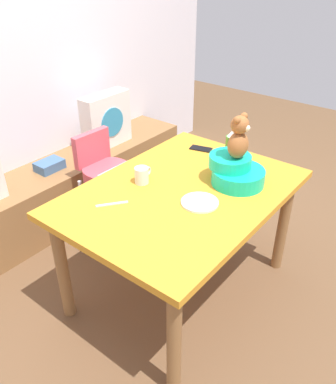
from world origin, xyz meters
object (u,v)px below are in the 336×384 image
at_px(highchair, 105,172).
at_px(ketchup_bottle, 231,146).
at_px(teddy_bear, 239,138).
at_px(cell_phone, 201,149).
at_px(coffee_mug, 142,175).
at_px(book_stack, 49,166).
at_px(dining_table, 182,205).
at_px(infant_seat_teal, 235,171).
at_px(dinner_plate_near, 200,202).
at_px(pillow_floral_right, 106,120).

distance_m(highchair, ketchup_bottle, 0.93).
height_order(teddy_bear, cell_phone, teddy_bear).
bearing_deg(highchair, coffee_mug, -112.22).
height_order(ketchup_bottle, coffee_mug, ketchup_bottle).
xyz_separation_m(book_stack, dining_table, (0.00, -1.24, 0.15)).
bearing_deg(infant_seat_teal, dinner_plate_near, 174.44).
distance_m(highchair, cell_phone, 0.71).
height_order(dining_table, highchair, highchair).
xyz_separation_m(book_stack, dinner_plate_near, (-0.05, -1.39, 0.25)).
distance_m(ketchup_bottle, coffee_mug, 0.63).
height_order(teddy_bear, dinner_plate_near, teddy_bear).
height_order(pillow_floral_right, infant_seat_teal, same).
distance_m(pillow_floral_right, book_stack, 0.62).
bearing_deg(infant_seat_teal, dining_table, 144.29).
bearing_deg(teddy_bear, book_stack, 100.41).
relative_size(book_stack, ketchup_bottle, 1.08).
bearing_deg(highchair, infant_seat_teal, -84.40).
height_order(infant_seat_teal, cell_phone, infant_seat_teal).
xyz_separation_m(dining_table, highchair, (0.16, 0.80, -0.12)).
bearing_deg(dining_table, teddy_bear, -35.79).
relative_size(book_stack, dinner_plate_near, 1.00).
xyz_separation_m(book_stack, infant_seat_teal, (0.26, -1.42, 0.32)).
bearing_deg(infant_seat_teal, ketchup_bottle, 35.22).
height_order(pillow_floral_right, teddy_bear, teddy_bear).
bearing_deg(dining_table, infant_seat_teal, -35.71).
bearing_deg(coffee_mug, cell_phone, -1.28).
distance_m(dining_table, coffee_mug, 0.28).
relative_size(ketchup_bottle, cell_phone, 1.28).
distance_m(pillow_floral_right, ketchup_bottle, 1.23).
xyz_separation_m(infant_seat_teal, cell_phone, (0.25, 0.40, -0.07)).
bearing_deg(cell_phone, infant_seat_teal, -136.67).
distance_m(coffee_mug, cell_phone, 0.58).
height_order(book_stack, ketchup_bottle, ketchup_bottle).
relative_size(teddy_bear, coffee_mug, 2.08).
bearing_deg(book_stack, dining_table, -89.78).
distance_m(highchair, teddy_bear, 1.11).
height_order(pillow_floral_right, dining_table, pillow_floral_right).
relative_size(pillow_floral_right, ketchup_bottle, 2.38).
xyz_separation_m(book_stack, highchair, (0.16, -0.44, 0.03)).
bearing_deg(pillow_floral_right, dinner_plate_near, -115.10).
bearing_deg(dinner_plate_near, infant_seat_teal, -5.56).
relative_size(dining_table, teddy_bear, 5.40).
bearing_deg(coffee_mug, book_stack, 86.15).
distance_m(teddy_bear, coffee_mug, 0.58).
xyz_separation_m(pillow_floral_right, dinner_plate_near, (-0.64, -1.37, 0.07)).
bearing_deg(infant_seat_teal, pillow_floral_right, 76.57).
bearing_deg(book_stack, ketchup_bottle, -67.30).
relative_size(highchair, ketchup_bottle, 4.27).
xyz_separation_m(infant_seat_teal, dinner_plate_near, (-0.31, 0.03, -0.07)).
bearing_deg(book_stack, coffee_mug, -93.85).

